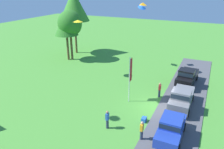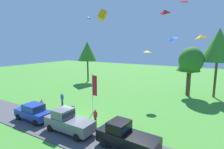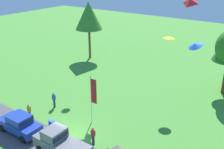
{
  "view_description": "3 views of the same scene",
  "coord_description": "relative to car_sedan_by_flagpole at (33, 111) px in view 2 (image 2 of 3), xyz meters",
  "views": [
    {
      "loc": [
        -19.13,
        -4.0,
        11.52
      ],
      "look_at": [
        1.03,
        5.56,
        2.37
      ],
      "focal_mm": 35.0,
      "sensor_mm": 36.0,
      "label": 1
    },
    {
      "loc": [
        12.81,
        -13.45,
        8.21
      ],
      "look_at": [
        1.37,
        5.92,
        4.51
      ],
      "focal_mm": 28.0,
      "sensor_mm": 36.0,
      "label": 2
    },
    {
      "loc": [
        14.61,
        -13.86,
        14.43
      ],
      "look_at": [
        2.47,
        3.44,
        5.56
      ],
      "focal_mm": 42.0,
      "sensor_mm": 36.0,
      "label": 3
    }
  ],
  "objects": [
    {
      "name": "kite_diamond_low_drifter",
      "position": [
        11.71,
        8.39,
        10.82
      ],
      "size": [
        1.06,
        1.1,
        0.71
      ],
      "primitive_type": "pyramid",
      "rotation": [
        0.41,
        0.0,
        6.15
      ],
      "color": "red"
    },
    {
      "name": "ground_plane",
      "position": [
        4.01,
        2.06,
        -1.04
      ],
      "size": [
        120.0,
        120.0,
        0.0
      ],
      "primitive_type": "plane",
      "color": "#478E33"
    },
    {
      "name": "tree_far_right",
      "position": [
        13.54,
        19.01,
        4.86
      ],
      "size": [
        3.8,
        3.8,
        8.03
      ],
      "color": "brown",
      "rests_on": "ground"
    },
    {
      "name": "car_pickup_far_end",
      "position": [
        5.19,
        0.02,
        0.07
      ],
      "size": [
        5.02,
        2.08,
        2.14
      ],
      "color": "slate",
      "rests_on": "ground"
    },
    {
      "name": "kite_box_topmost",
      "position": [
        1.14,
        12.23,
        11.91
      ],
      "size": [
        1.62,
        1.71,
        1.87
      ],
      "primitive_type": "cube",
      "rotation": [
        0.45,
        0.3,
        2.04
      ],
      "color": "orange"
    },
    {
      "name": "pavement_strip",
      "position": [
        4.01,
        -0.02,
        -1.01
      ],
      "size": [
        36.0,
        4.4,
        0.06
      ],
      "primitive_type": "cube",
      "color": "#4C4C51",
      "rests_on": "ground"
    },
    {
      "name": "person_watching_sky",
      "position": [
        -1.02,
        5.19,
        -0.16
      ],
      "size": [
        0.36,
        0.24,
        1.71
      ],
      "color": "#2D334C",
      "rests_on": "ground"
    },
    {
      "name": "kite_diamond_trailing_tail",
      "position": [
        15.47,
        7.81,
        8.06
      ],
      "size": [
        1.1,
        1.08,
        0.47
      ],
      "primitive_type": "pyramid",
      "rotation": [
        -0.12,
        0.0,
        1.34
      ],
      "color": "orange"
    },
    {
      "name": "kite_delta_high_right",
      "position": [
        12.93,
        7.07,
        7.92
      ],
      "size": [
        1.49,
        1.49,
        0.69
      ],
      "primitive_type": "cone",
      "rotation": [
        -0.45,
        0.0,
        2.48
      ],
      "color": "blue"
    },
    {
      "name": "kite_delta_mid_center",
      "position": [
        8.07,
        13.76,
        6.35
      ],
      "size": [
        1.71,
        1.71,
        0.29
      ],
      "primitive_type": "cone",
      "rotation": [
        -0.03,
        0.0,
        5.29
      ],
      "color": "yellow"
    },
    {
      "name": "tree_left_of_center",
      "position": [
        -8.43,
        20.32,
        5.95
      ],
      "size": [
        4.36,
        4.36,
        9.21
      ],
      "color": "brown",
      "rests_on": "ground"
    },
    {
      "name": "tree_right_of_center",
      "position": [
        17.11,
        20.54,
        7.28
      ],
      "size": [
        5.18,
        5.18,
        10.94
      ],
      "color": "brown",
      "rests_on": "ground"
    },
    {
      "name": "car_sedan_by_flagpole",
      "position": [
        0.0,
        0.0,
        0.0
      ],
      "size": [
        4.4,
        1.96,
        1.84
      ],
      "color": "#1E389E",
      "rests_on": "ground"
    },
    {
      "name": "person_beside_suv",
      "position": [
        -1.22,
        2.05,
        -0.16
      ],
      "size": [
        0.36,
        0.24,
        1.71
      ],
      "color": "#2D334C",
      "rests_on": "ground"
    },
    {
      "name": "kite_delta_high_left",
      "position": [
        -4.5,
        16.0,
        12.46
      ],
      "size": [
        1.28,
        1.3,
        0.54
      ],
      "primitive_type": "cone",
      "rotation": [
        -0.27,
        0.0,
        5.81
      ],
      "color": "blue"
    },
    {
      "name": "kite_diamond_near_flag",
      "position": [
        12.74,
        14.24,
        13.11
      ],
      "size": [
        1.39,
        1.27,
        0.62
      ],
      "primitive_type": "pyramid",
      "rotation": [
        -0.21,
        0.0,
        5.27
      ],
      "color": "#EA4C9E"
    },
    {
      "name": "person_on_lawn",
      "position": [
        6.57,
        2.56,
        -0.16
      ],
      "size": [
        0.36,
        0.24,
        1.71
      ],
      "color": "#2D334C",
      "rests_on": "ground"
    },
    {
      "name": "car_pickup_mid_row",
      "position": [
        11.16,
        0.3,
        0.07
      ],
      "size": [
        5.13,
        2.34,
        2.14
      ],
      "color": "black",
      "rests_on": "ground"
    },
    {
      "name": "flag_banner",
      "position": [
        4.44,
        5.25,
        2.09
      ],
      "size": [
        0.71,
        0.08,
        4.95
      ],
      "color": "silver",
      "rests_on": "ground"
    },
    {
      "name": "cooler_box",
      "position": [
        1.3,
        2.64,
        -0.84
      ],
      "size": [
        0.56,
        0.4,
        0.4
      ],
      "primitive_type": "cube",
      "color": "blue",
      "rests_on": "ground"
    },
    {
      "name": "tree_center_back",
      "position": [
        13.17,
        19.49,
        4.89
      ],
      "size": [
        3.71,
        3.71,
        7.83
      ],
      "color": "brown",
      "rests_on": "ground"
    }
  ]
}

